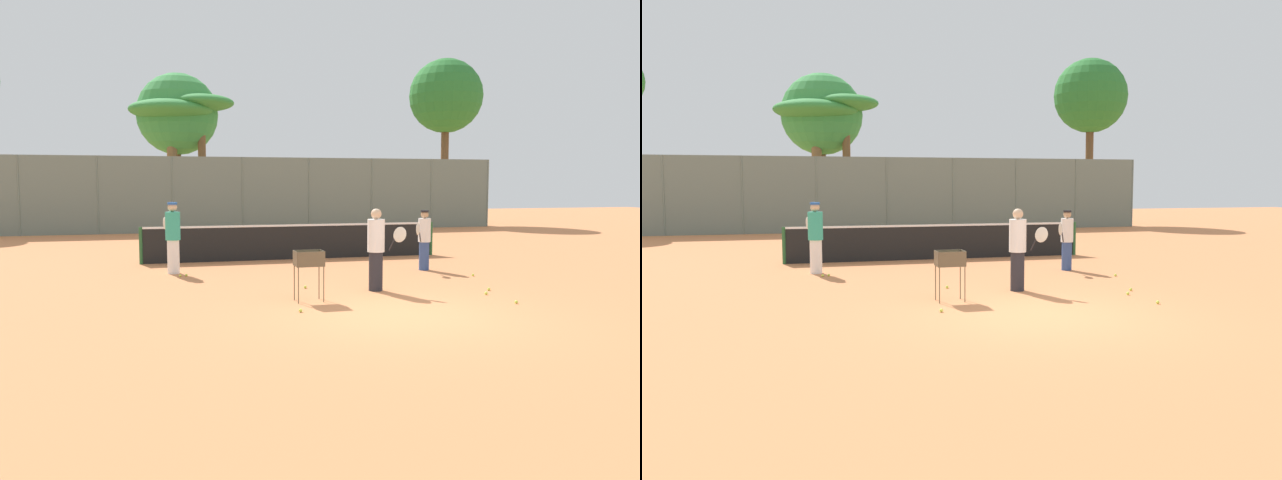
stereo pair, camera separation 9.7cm
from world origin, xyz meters
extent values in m
plane|color=#D37F4C|center=(0.00, 0.00, 0.00)|extent=(80.00, 80.00, 0.00)
cylinder|color=#26592D|center=(-4.53, 8.36, 0.54)|extent=(0.10, 0.10, 1.07)
cylinder|color=#26592D|center=(4.53, 8.36, 0.54)|extent=(0.10, 0.10, 1.07)
cube|color=black|center=(0.00, 8.36, 0.51)|extent=(9.06, 0.01, 1.01)
cube|color=white|center=(0.00, 8.36, 1.04)|extent=(9.06, 0.02, 0.06)
cylinder|color=slate|center=(-9.82, 19.64, 1.78)|extent=(0.08, 0.08, 3.55)
cylinder|color=slate|center=(-6.54, 19.64, 1.78)|extent=(0.08, 0.08, 3.55)
cylinder|color=slate|center=(-3.27, 19.64, 1.78)|extent=(0.08, 0.08, 3.55)
cylinder|color=slate|center=(0.00, 19.64, 1.78)|extent=(0.08, 0.08, 3.55)
cylinder|color=slate|center=(3.27, 19.64, 1.78)|extent=(0.08, 0.08, 3.55)
cylinder|color=slate|center=(6.54, 19.64, 1.78)|extent=(0.08, 0.08, 3.55)
cylinder|color=slate|center=(9.82, 19.64, 1.78)|extent=(0.08, 0.08, 3.55)
cylinder|color=slate|center=(13.09, 19.64, 1.78)|extent=(0.08, 0.08, 3.55)
cube|color=slate|center=(0.00, 19.64, 1.78)|extent=(26.18, 0.01, 3.55)
cylinder|color=brown|center=(-3.09, 24.43, 2.82)|extent=(0.54, 0.54, 5.63)
ellipsoid|color=#338438|center=(-3.09, 24.43, 6.19)|extent=(4.45, 4.45, 1.11)
cylinder|color=brown|center=(-1.52, 24.22, 3.08)|extent=(0.42, 0.42, 6.16)
ellipsoid|color=#338438|center=(-1.52, 24.22, 6.60)|extent=(3.52, 3.52, 0.88)
cylinder|color=brown|center=(12.26, 23.10, 3.02)|extent=(0.44, 0.44, 6.04)
sphere|color=#28722D|center=(12.26, 23.10, 7.30)|extent=(4.21, 4.21, 4.21)
cylinder|color=brown|center=(-2.73, 25.32, 2.37)|extent=(0.31, 0.31, 4.75)
sphere|color=#388E42|center=(-2.73, 25.32, 6.08)|extent=(4.43, 4.43, 4.43)
cylinder|color=#26262D|center=(0.46, 2.46, 0.42)|extent=(0.30, 0.30, 0.85)
cylinder|color=white|center=(0.46, 2.46, 1.20)|extent=(0.37, 0.37, 0.71)
sphere|color=#DBB28C|center=(0.46, 2.46, 1.67)|extent=(0.23, 0.23, 0.23)
cylinder|color=black|center=(0.72, 2.21, 1.02)|extent=(0.13, 0.12, 0.27)
ellipsoid|color=silver|center=(0.86, 2.08, 1.24)|extent=(0.31, 0.30, 0.43)
cylinder|color=white|center=(-3.69, 6.24, 0.43)|extent=(0.31, 0.31, 0.87)
cylinder|color=teal|center=(-3.69, 6.24, 1.23)|extent=(0.38, 0.38, 0.72)
sphere|color=#DBB28C|center=(-3.69, 6.24, 1.71)|extent=(0.24, 0.24, 0.24)
cylinder|color=#2659B2|center=(-3.69, 6.24, 1.81)|extent=(0.25, 0.25, 0.06)
cylinder|color=black|center=(-3.81, 6.59, 1.05)|extent=(0.08, 0.15, 0.27)
ellipsoid|color=silver|center=(-3.87, 6.76, 1.27)|extent=(0.16, 0.39, 0.43)
cylinder|color=#334C8C|center=(2.83, 5.15, 0.38)|extent=(0.27, 0.27, 0.76)
cylinder|color=white|center=(2.83, 5.15, 1.07)|extent=(0.33, 0.33, 0.63)
sphere|color=tan|center=(2.83, 5.15, 1.49)|extent=(0.21, 0.21, 0.21)
cylinder|color=black|center=(2.83, 5.15, 1.58)|extent=(0.22, 0.22, 0.05)
cylinder|color=black|center=(2.59, 4.90, 0.92)|extent=(0.12, 0.13, 0.27)
ellipsoid|color=silver|center=(2.47, 4.77, 1.14)|extent=(0.29, 0.31, 0.43)
cylinder|color=brown|center=(-1.49, 1.49, 0.35)|extent=(0.02, 0.02, 0.71)
cylinder|color=brown|center=(-0.98, 1.49, 0.35)|extent=(0.02, 0.02, 0.71)
cylinder|color=brown|center=(-1.49, 1.85, 0.35)|extent=(0.02, 0.02, 0.71)
cylinder|color=brown|center=(-0.98, 1.85, 0.35)|extent=(0.02, 0.02, 0.71)
cube|color=brown|center=(-1.23, 1.67, 0.71)|extent=(0.55, 0.40, 0.01)
cube|color=brown|center=(-1.23, 1.47, 0.86)|extent=(0.55, 0.01, 0.30)
cube|color=brown|center=(-1.23, 1.87, 0.86)|extent=(0.55, 0.01, 0.30)
cube|color=brown|center=(-1.51, 1.67, 0.86)|extent=(0.01, 0.40, 0.30)
cube|color=brown|center=(-0.96, 1.67, 0.86)|extent=(0.01, 0.40, 0.30)
sphere|color=#D1E54C|center=(-1.16, 1.73, 0.80)|extent=(0.07, 0.07, 0.07)
sphere|color=#D1E54C|center=(-1.12, 1.73, 0.80)|extent=(0.07, 0.07, 0.07)
sphere|color=#D1E54C|center=(-1.15, 1.68, 0.80)|extent=(0.07, 0.07, 0.07)
sphere|color=#D1E54C|center=(-1.19, 1.75, 0.80)|extent=(0.07, 0.07, 0.07)
sphere|color=#D1E54C|center=(-1.30, 1.70, 0.80)|extent=(0.07, 0.07, 0.07)
sphere|color=#D1E54C|center=(-1.20, 1.75, 0.80)|extent=(0.07, 0.07, 0.07)
sphere|color=#D1E54C|center=(-1.20, 1.61, 0.75)|extent=(0.07, 0.07, 0.07)
sphere|color=#D1E54C|center=(-1.28, 1.58, 0.75)|extent=(0.07, 0.07, 0.07)
sphere|color=#D1E54C|center=(-1.35, 1.53, 0.80)|extent=(0.07, 0.07, 0.07)
sphere|color=#D1E54C|center=(-1.05, 1.67, 0.75)|extent=(0.07, 0.07, 0.07)
sphere|color=#D1E54C|center=(-1.31, 1.80, 0.75)|extent=(0.07, 0.07, 0.07)
sphere|color=#D1E54C|center=(-1.08, 1.61, 0.80)|extent=(0.07, 0.07, 0.07)
sphere|color=#D1E54C|center=(-1.33, 1.60, 0.80)|extent=(0.07, 0.07, 0.07)
sphere|color=#D1E54C|center=(-1.24, 1.62, 0.80)|extent=(0.07, 0.07, 0.07)
sphere|color=#D1E54C|center=(2.52, 1.39, 0.03)|extent=(0.07, 0.07, 0.07)
sphere|color=#D1E54C|center=(2.59, 0.37, 0.03)|extent=(0.07, 0.07, 0.07)
sphere|color=#D1E54C|center=(-3.55, 5.59, 0.03)|extent=(0.07, 0.07, 0.07)
sphere|color=#D1E54C|center=(-3.40, 5.62, 0.03)|extent=(0.07, 0.07, 0.07)
sphere|color=#D1E54C|center=(3.54, 3.80, 0.03)|extent=(0.07, 0.07, 0.07)
sphere|color=#D1E54C|center=(-1.64, 0.67, 0.03)|extent=(0.07, 0.07, 0.07)
sphere|color=#D1E54C|center=(-0.95, 3.13, 0.03)|extent=(0.07, 0.07, 0.07)
sphere|color=#D1E54C|center=(2.84, 1.82, 0.03)|extent=(0.07, 0.07, 0.07)
cube|color=#232328|center=(3.58, 22.19, 0.45)|extent=(4.20, 1.70, 0.90)
cube|color=#33383D|center=(3.38, 22.19, 1.25)|extent=(2.20, 1.50, 0.70)
camera|label=1|loc=(-4.19, -10.14, 2.34)|focal=35.00mm
camera|label=2|loc=(-4.09, -10.17, 2.34)|focal=35.00mm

